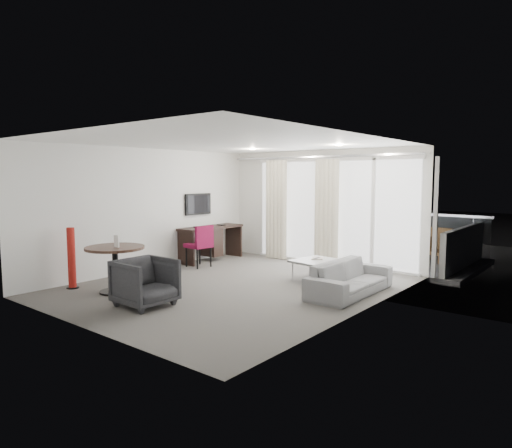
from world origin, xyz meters
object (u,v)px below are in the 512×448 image
Objects in this scene: red_lamp at (72,258)px; sofa at (350,278)px; rattan_chair_a at (392,243)px; rattan_chair_b at (436,245)px; round_table at (115,269)px; desk at (211,243)px; desk_chair at (198,246)px; tub_armchair at (145,282)px; coffee_table at (319,270)px.

red_lamp is 4.94m from sofa.
rattan_chair_b is at bearing 14.05° from rattan_chair_a.
rattan_chair_a is (-0.71, 3.56, 0.12)m from sofa.
round_table is 6.51m from rattan_chair_a.
desk is 1.85× the size of desk_chair.
tub_armchair is 0.43× the size of sofa.
red_lamp is 1.26× the size of coffee_table.
desk is at bearing 105.04° from round_table.
desk reaches higher than sofa.
tub_armchair is 1.02× the size of rattan_chair_a.
rattan_chair_a is 1.01× the size of rattan_chair_b.
desk_chair is 0.86× the size of red_lamp.
tub_armchair is at bearing -113.28° from rattan_chair_a.
desk is 1.58× the size of red_lamp.
red_lamp is at bearing 124.07° from sofa.
desk_chair is 5.56m from rattan_chair_b.
sofa is 2.37× the size of rattan_chair_a.
red_lamp is at bearing -159.88° from round_table.
rattan_chair_b is at bearing -19.06° from tub_armchair.
rattan_chair_a is at bearing -143.68° from rattan_chair_b.
sofa is at bearing -80.86° from rattan_chair_b.
round_table is 0.53× the size of sofa.
red_lamp is 1.37× the size of rattan_chair_a.
desk_chair is 3.14m from tub_armchair.
desk is 3.57m from red_lamp.
sofa is (3.74, -0.04, -0.19)m from desk_chair.
rattan_chair_b reaches higher than coffee_table.
desk is 5.32m from rattan_chair_b.
rattan_chair_a reaches higher than coffee_table.
desk_chair is at bearing 89.33° from sofa.
coffee_table is (3.14, 3.31, -0.35)m from red_lamp.
round_table reaches higher than coffee_table.
tub_armchair is 3.41m from coffee_table.
desk_chair is 1.15× the size of tub_armchair.
rattan_chair_a is (3.04, 3.52, -0.07)m from desk_chair.
round_table is at bearing -73.15° from desk_chair.
tub_armchair reaches higher than sofa.
round_table reaches higher than tub_armchair.
red_lamp reaches higher than round_table.
desk is at bearing 175.34° from coffee_table.
red_lamp reaches higher than rattan_chair_a.
coffee_table is 1.10m from sofa.
round_table reaches higher than sofa.
round_table is at bearing -123.05° from rattan_chair_a.
desk_chair is at bearing 31.20° from tub_armchair.
coffee_table is at bearing -96.51° from rattan_chair_b.
rattan_chair_a reaches higher than sofa.
coffee_table is (3.14, -0.26, -0.21)m from desk.
coffee_table is 3.03m from rattan_chair_a.
red_lamp reaches higher than rattan_chair_b.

